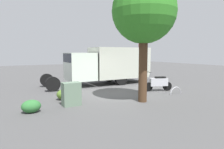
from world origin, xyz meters
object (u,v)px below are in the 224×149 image
object	(u,v)px
box_truck_near	(108,63)
utility_cabinet	(71,94)
motorcycle	(158,83)
bike_rack_hoop	(176,94)
street_tree	(144,12)
stop_sign	(142,57)

from	to	relation	value
box_truck_near	utility_cabinet	distance (m)	6.37
motorcycle	bike_rack_hoop	size ratio (longest dim) A/B	2.04
street_tree	bike_rack_hoop	world-z (taller)	street_tree
motorcycle	street_tree	size ratio (longest dim) A/B	0.30
box_truck_near	street_tree	xyz separation A→B (m)	(1.18, 5.56, 2.65)
motorcycle	stop_sign	world-z (taller)	stop_sign
stop_sign	bike_rack_hoop	size ratio (longest dim) A/B	3.70
motorcycle	street_tree	bearing A→B (deg)	51.69
box_truck_near	street_tree	world-z (taller)	street_tree
motorcycle	bike_rack_hoop	bearing A→B (deg)	121.42
utility_cabinet	bike_rack_hoop	xyz separation A→B (m)	(-5.95, 0.65, -0.52)
motorcycle	utility_cabinet	bearing A→B (deg)	25.08
motorcycle	utility_cabinet	distance (m)	5.73
motorcycle	street_tree	xyz separation A→B (m)	(2.52, 1.56, 3.68)
box_truck_near	bike_rack_hoop	bearing A→B (deg)	108.72
street_tree	bike_rack_hoop	xyz separation A→B (m)	(-2.75, -0.39, -4.20)
street_tree	bike_rack_hoop	size ratio (longest dim) A/B	6.76
box_truck_near	stop_sign	world-z (taller)	stop_sign
bike_rack_hoop	box_truck_near	bearing A→B (deg)	-73.09
stop_sign	box_truck_near	bearing A→B (deg)	-92.23
utility_cabinet	box_truck_near	bearing A→B (deg)	-134.10
box_truck_near	motorcycle	distance (m)	4.34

